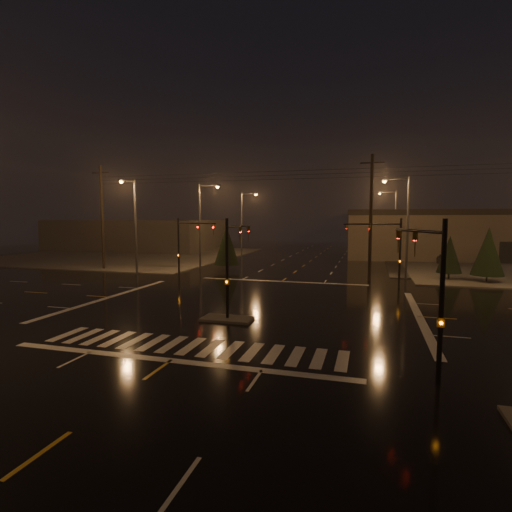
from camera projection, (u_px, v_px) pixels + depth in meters
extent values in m
plane|color=black|center=(247.00, 306.00, 27.41)|extent=(140.00, 140.00, 0.00)
cube|color=#484540|center=(125.00, 255.00, 64.34)|extent=(36.00, 36.00, 0.12)
cube|color=#484540|center=(227.00, 319.00, 23.58)|extent=(3.00, 1.60, 0.15)
cube|color=beige|center=(191.00, 346.00, 18.80)|extent=(15.00, 2.60, 0.01)
cube|color=beige|center=(171.00, 360.00, 16.88)|extent=(16.00, 0.50, 0.01)
cube|color=beige|center=(282.00, 281.00, 37.94)|extent=(16.00, 0.50, 0.01)
cube|color=#423D3A|center=(139.00, 235.00, 76.94)|extent=(30.00, 18.00, 5.60)
cylinder|color=black|center=(227.00, 270.00, 23.30)|extent=(0.18, 0.18, 6.00)
cylinder|color=black|center=(239.00, 226.00, 25.21)|extent=(0.12, 4.50, 0.12)
imported|color=#594707|center=(249.00, 226.00, 27.16)|extent=(0.16, 0.20, 1.00)
cube|color=#594707|center=(227.00, 282.00, 23.36)|extent=(0.25, 0.18, 0.35)
cylinder|color=black|center=(400.00, 253.00, 34.29)|extent=(0.18, 0.18, 6.00)
cylinder|color=black|center=(372.00, 224.00, 33.88)|extent=(4.74, 1.82, 0.12)
imported|color=#594707|center=(346.00, 225.00, 33.73)|extent=(0.24, 0.22, 1.00)
cube|color=#594707|center=(400.00, 261.00, 34.36)|extent=(0.25, 0.18, 0.35)
cylinder|color=black|center=(179.00, 248.00, 40.05)|extent=(0.18, 0.18, 6.00)
cylinder|color=black|center=(196.00, 223.00, 38.35)|extent=(4.74, 1.82, 0.12)
imported|color=#594707|center=(214.00, 224.00, 37.04)|extent=(0.24, 0.22, 1.00)
cube|color=#594707|center=(179.00, 255.00, 40.12)|extent=(0.25, 0.18, 0.35)
cylinder|color=black|center=(442.00, 303.00, 14.20)|extent=(0.18, 0.18, 6.00)
cylinder|color=black|center=(418.00, 231.00, 15.95)|extent=(1.48, 3.80, 0.12)
imported|color=#594707|center=(399.00, 231.00, 17.74)|extent=(0.22, 0.24, 1.00)
cube|color=#594707|center=(441.00, 322.00, 14.26)|extent=(0.25, 0.18, 0.35)
cylinder|color=#38383A|center=(200.00, 227.00, 47.31)|extent=(0.24, 0.24, 10.00)
cylinder|color=#38383A|center=(209.00, 185.00, 46.53)|extent=(2.40, 0.14, 0.14)
cube|color=#38383A|center=(217.00, 186.00, 46.23)|extent=(0.70, 0.30, 0.18)
sphere|color=orange|center=(218.00, 187.00, 46.24)|extent=(0.32, 0.32, 0.32)
cylinder|color=#38383A|center=(242.00, 224.00, 62.63)|extent=(0.24, 0.24, 10.00)
cylinder|color=#38383A|center=(249.00, 194.00, 61.84)|extent=(2.40, 0.14, 0.14)
cube|color=#38383A|center=(256.00, 194.00, 61.54)|extent=(0.70, 0.30, 0.18)
sphere|color=orange|center=(256.00, 195.00, 61.56)|extent=(0.32, 0.32, 0.32)
cylinder|color=#38383A|center=(408.00, 228.00, 39.09)|extent=(0.24, 0.24, 10.00)
cylinder|color=#38383A|center=(396.00, 179.00, 38.97)|extent=(2.40, 0.14, 0.14)
cube|color=#38383A|center=(384.00, 180.00, 39.27)|extent=(0.70, 0.30, 0.18)
sphere|color=orange|center=(384.00, 181.00, 39.28)|extent=(0.32, 0.32, 0.32)
cylinder|color=#38383A|center=(395.00, 225.00, 58.23)|extent=(0.24, 0.24, 10.00)
cylinder|color=#38383A|center=(388.00, 192.00, 58.10)|extent=(2.40, 0.14, 0.14)
cube|color=#38383A|center=(380.00, 192.00, 58.41)|extent=(0.70, 0.30, 0.18)
sphere|color=orange|center=(380.00, 193.00, 58.42)|extent=(0.32, 0.32, 0.32)
cylinder|color=#38383A|center=(136.00, 228.00, 42.33)|extent=(0.24, 0.24, 10.00)
cylinder|color=#38383A|center=(128.00, 181.00, 40.72)|extent=(0.14, 2.40, 0.14)
cube|color=#38383A|center=(121.00, 180.00, 39.68)|extent=(0.30, 0.70, 0.18)
sphere|color=orange|center=(121.00, 182.00, 39.69)|extent=(0.32, 0.32, 0.32)
cylinder|color=black|center=(102.00, 218.00, 46.27)|extent=(0.32, 0.32, 12.00)
cube|color=black|center=(100.00, 173.00, 45.78)|extent=(2.20, 0.12, 0.12)
cylinder|color=black|center=(371.00, 218.00, 38.04)|extent=(0.32, 0.32, 12.00)
cube|color=black|center=(372.00, 163.00, 37.55)|extent=(2.20, 0.12, 0.12)
cylinder|color=black|center=(449.00, 276.00, 38.83)|extent=(0.18, 0.18, 0.70)
cone|color=black|center=(450.00, 254.00, 38.62)|extent=(2.32, 2.32, 3.63)
cylinder|color=black|center=(487.00, 279.00, 37.17)|extent=(0.18, 0.18, 0.70)
cone|color=black|center=(488.00, 251.00, 36.92)|extent=(2.86, 2.86, 4.48)
cylinder|color=black|center=(227.00, 268.00, 45.71)|extent=(0.18, 0.18, 0.70)
cone|color=black|center=(227.00, 245.00, 45.47)|extent=(2.87, 2.87, 4.49)
imported|color=black|center=(446.00, 260.00, 50.59)|extent=(2.03, 4.50, 1.50)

